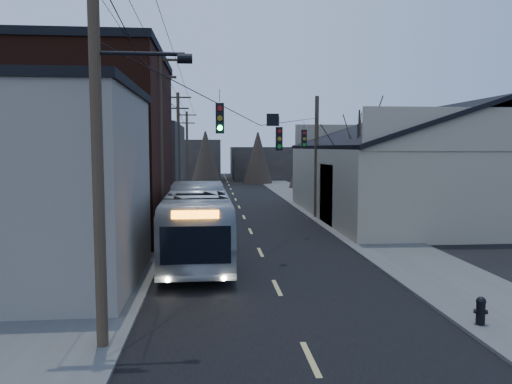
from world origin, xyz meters
TOP-DOWN VIEW (x-y plane):
  - road_surface at (0.00, 30.00)m, footprint 9.00×110.00m
  - sidewalk_left at (-6.50, 30.00)m, footprint 4.00×110.00m
  - sidewalk_right at (6.50, 30.00)m, footprint 4.00×110.00m
  - building_clapboard at (-9.00, 9.00)m, footprint 8.00×8.00m
  - building_brick at (-10.00, 20.00)m, footprint 10.00×12.00m
  - building_left_far at (-9.50, 36.00)m, footprint 9.00×14.00m
  - warehouse at (13.00, 25.00)m, footprint 16.16×20.60m
  - building_far_left at (-6.00, 65.00)m, footprint 10.00×12.00m
  - building_far_right at (7.00, 70.00)m, footprint 12.00×14.00m
  - bare_tree at (6.50, 20.00)m, footprint 0.40×0.40m
  - utility_lines at (-3.11, 24.14)m, footprint 11.24×45.28m
  - bus at (-2.93, 13.34)m, footprint 2.95×11.85m
  - parked_car at (-4.30, 36.42)m, footprint 1.63×4.57m
  - fire_hydrant at (5.07, 3.56)m, footprint 0.38×0.27m

SIDE VIEW (x-z plane):
  - road_surface at x=0.00m, z-range 0.00..0.02m
  - sidewalk_left at x=-6.50m, z-range 0.00..0.12m
  - sidewalk_right at x=6.50m, z-range 0.00..0.12m
  - fire_hydrant at x=5.07m, z-range 0.15..0.93m
  - parked_car at x=-4.30m, z-range 0.00..1.50m
  - bus at x=-2.93m, z-range 0.00..3.29m
  - building_far_right at x=7.00m, z-range 0.00..5.00m
  - warehouse at x=13.00m, z-range -1.17..6.56m
  - building_far_left at x=-6.00m, z-range 0.00..6.00m
  - building_clapboard at x=-9.00m, z-range 0.00..7.00m
  - building_left_far at x=-9.50m, z-range 0.00..7.00m
  - bare_tree at x=6.50m, z-range 0.00..7.20m
  - utility_lines at x=-3.11m, z-range -0.30..10.20m
  - building_brick at x=-10.00m, z-range 0.00..10.00m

